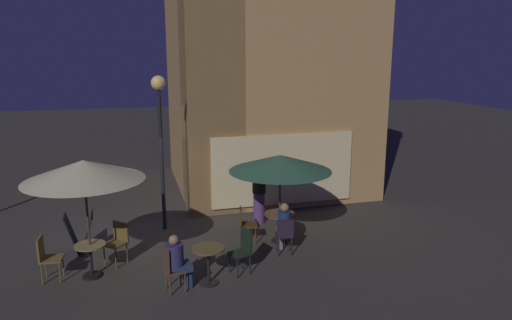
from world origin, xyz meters
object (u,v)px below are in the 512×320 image
object	(u,v)px
street_lamp_near_corner	(160,116)
patron_seated_0	(284,225)
cafe_chair_3	(285,233)
cafe_chair_4	(243,248)
patron_standing_2	(259,193)
patio_umbrella_0	(84,171)
patron_seated_1	(177,259)
cafe_table_2	(208,259)
cafe_chair_1	(118,239)
cafe_table_1	(280,220)
cafe_chair_0	(46,255)
menu_sandwich_board	(80,233)
cafe_chair_5	(170,266)
cafe_chair_2	(245,222)
patio_umbrella_1	(280,163)
cafe_table_0	(91,255)

from	to	relation	value
street_lamp_near_corner	patron_seated_0	size ratio (longest dim) A/B	3.27
cafe_chair_3	patron_seated_0	bearing A→B (deg)	-0.00
cafe_chair_4	patron_standing_2	xyz separation A→B (m)	(1.15, 2.88, 0.29)
patio_umbrella_0	patron_seated_1	xyz separation A→B (m)	(1.70, -1.07, -1.64)
cafe_table_2	cafe_chair_1	bearing A→B (deg)	139.97
cafe_table_1	cafe_chair_0	size ratio (longest dim) A/B	0.79
patio_umbrella_0	cafe_chair_3	bearing A→B (deg)	-0.16
menu_sandwich_board	cafe_chair_3	world-z (taller)	menu_sandwich_board
patron_standing_2	cafe_chair_5	bearing A→B (deg)	-77.18
cafe_chair_2	menu_sandwich_board	bearing A→B (deg)	-174.08
patio_umbrella_1	cafe_chair_4	xyz separation A→B (m)	(-1.29, -1.46, -1.44)
cafe_table_1	patron_standing_2	bearing A→B (deg)	95.62
cafe_chair_1	cafe_chair_0	bearing A→B (deg)	-26.38
cafe_table_1	cafe_chair_3	distance (m)	0.84
cafe_table_1	cafe_chair_5	distance (m)	3.45
patron_standing_2	cafe_chair_2	bearing A→B (deg)	-67.51
cafe_table_2	cafe_chair_3	world-z (taller)	cafe_chair_3
menu_sandwich_board	patio_umbrella_1	distance (m)	5.03
cafe_table_0	street_lamp_near_corner	bearing A→B (deg)	55.02
cafe_table_0	cafe_chair_3	distance (m)	4.28
patron_seated_1	cafe_chair_0	bearing A→B (deg)	145.22
cafe_table_2	patio_umbrella_0	xyz separation A→B (m)	(-2.33, 0.94, 1.77)
menu_sandwich_board	cafe_chair_3	xyz separation A→B (m)	(4.61, -1.41, 0.06)
patron_standing_2	cafe_table_2	bearing A→B (deg)	-69.38
cafe_table_1	patio_umbrella_0	world-z (taller)	patio_umbrella_0
menu_sandwich_board	cafe_table_2	xyz separation A→B (m)	(2.67, -2.34, 0.06)
cafe_table_1	cafe_table_0	bearing A→B (deg)	-169.54
street_lamp_near_corner	menu_sandwich_board	world-z (taller)	street_lamp_near_corner
menu_sandwich_board	street_lamp_near_corner	bearing A→B (deg)	23.88
street_lamp_near_corner	cafe_chair_2	size ratio (longest dim) A/B	4.65
cafe_chair_4	patron_seated_0	bearing A→B (deg)	-167.03
patio_umbrella_0	cafe_chair_0	distance (m)	1.95
cafe_chair_3	cafe_chair_4	xyz separation A→B (m)	(-1.15, -0.63, 0.03)
cafe_table_2	patron_standing_2	world-z (taller)	patron_standing_2
patio_umbrella_0	cafe_chair_4	size ratio (longest dim) A/B	2.59
cafe_chair_2	patron_seated_1	world-z (taller)	patron_seated_1
patio_umbrella_0	cafe_chair_4	xyz separation A→B (m)	(3.14, -0.64, -1.74)
cafe_table_2	menu_sandwich_board	bearing A→B (deg)	138.78
cafe_table_1	cafe_chair_5	bearing A→B (deg)	-146.35
cafe_chair_1	cafe_chair_4	world-z (taller)	cafe_chair_4
cafe_table_2	patron_seated_1	distance (m)	0.66
cafe_chair_0	cafe_chair_4	distance (m)	4.07
menu_sandwich_board	cafe_chair_1	size ratio (longest dim) A/B	1.00
cafe_chair_1	patron_seated_0	xyz separation A→B (m)	(3.76, -0.43, 0.12)
cafe_table_1	cafe_chair_0	world-z (taller)	cafe_chair_0
patio_umbrella_0	cafe_chair_1	bearing A→B (deg)	45.84
street_lamp_near_corner	cafe_table_2	size ratio (longest dim) A/B	5.20
cafe_table_0	cafe_chair_2	xyz separation A→B (m)	(3.58, 0.99, 0.03)
cafe_table_2	cafe_chair_2	world-z (taller)	cafe_chair_2
cafe_chair_1	cafe_chair_4	bearing A→B (deg)	109.24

